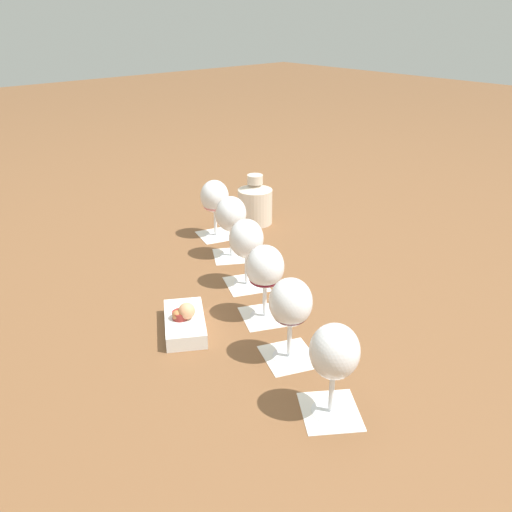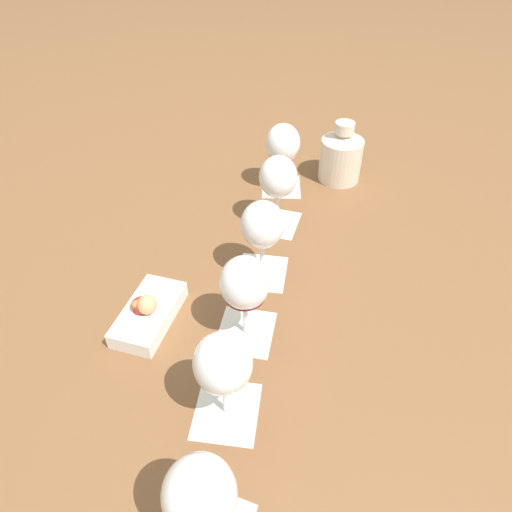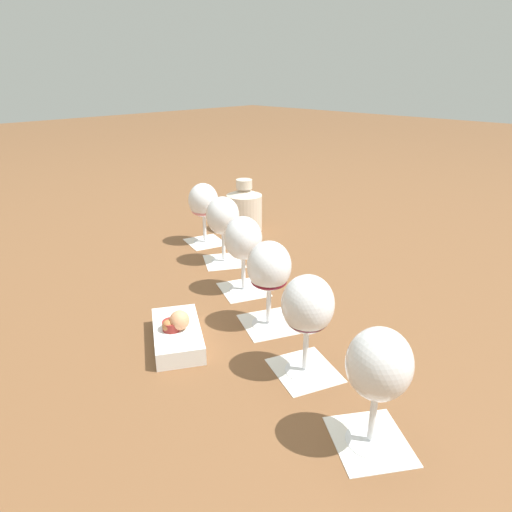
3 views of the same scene
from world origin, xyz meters
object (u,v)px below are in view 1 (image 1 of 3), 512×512
Objects in this scene: wine_glass_4 at (291,306)px; ceramic_vase at (255,202)px; wine_glass_1 at (231,217)px; wine_glass_0 at (215,199)px; wine_glass_2 at (246,242)px; snack_dish at (184,321)px; wine_glass_3 at (265,270)px; wine_glass_5 at (334,356)px.

wine_glass_4 is 0.71m from ceramic_vase.
wine_glass_1 reaches higher than ceramic_vase.
wine_glass_0 is 0.63m from wine_glass_4.
wine_glass_2 reaches higher than snack_dish.
wine_glass_3 is at bearing -24.96° from wine_glass_0.
wine_glass_1 is at bearing -21.46° from wine_glass_0.
wine_glass_4 is (0.14, -0.07, -0.00)m from wine_glass_3.
wine_glass_5 is 0.94× the size of snack_dish.
wine_glass_0 and wine_glass_5 have the same top height.
wine_glass_0 is at bearing 158.54° from wine_glass_1.
wine_glass_0 reaches higher than ceramic_vase.
ceramic_vase is at bearing 146.68° from wine_glass_5.
wine_glass_0 is 0.16m from ceramic_vase.
wine_glass_1 is at bearing -55.92° from ceramic_vase.
wine_glass_3 is at bearing 155.19° from wine_glass_4.
wine_glass_1 is 0.64m from wine_glass_5.
wine_glass_5 is (0.59, -0.27, 0.00)m from wine_glass_1.
wine_glass_1 is 0.39m from snack_dish.
snack_dish is at bearing -54.59° from wine_glass_1.
wine_glass_4 is at bearing -26.02° from wine_glass_1.
wine_glass_3 is at bearing -26.22° from wine_glass_2.
snack_dish is (0.07, -0.23, -0.09)m from wine_glass_2.
snack_dish is (-0.21, -0.09, -0.09)m from wine_glass_4.
wine_glass_4 reaches higher than snack_dish.
wine_glass_2 is at bearing 156.25° from wine_glass_5.
wine_glass_1 is 0.17m from wine_glass_2.
wine_glass_5 is 0.38m from snack_dish.
wine_glass_0 is 0.15m from wine_glass_1.
wine_glass_4 is at bearing 24.01° from snack_dish.
ceramic_vase is 0.87× the size of snack_dish.
ceramic_vase is at bearing 140.53° from wine_glass_3.
wine_glass_3 is at bearing -26.60° from wine_glass_1.
wine_glass_0 and wine_glass_4 have the same top height.
wine_glass_5 is at bearing -23.75° from wine_glass_2.
snack_dish is (-0.07, -0.16, -0.09)m from wine_glass_3.
wine_glass_0 is 0.80m from wine_glass_5.
wine_glass_3 is 0.20m from snack_dish.
wine_glass_2 and wine_glass_5 have the same top height.
snack_dish is (0.36, -0.36, -0.09)m from wine_glass_0.
wine_glass_1 is 1.00× the size of wine_glass_5.
wine_glass_3 reaches higher than snack_dish.
wine_glass_4 is (0.28, -0.13, -0.00)m from wine_glass_2.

